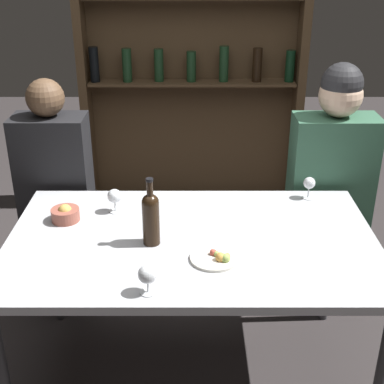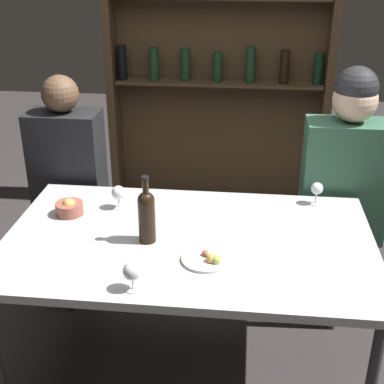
# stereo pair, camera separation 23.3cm
# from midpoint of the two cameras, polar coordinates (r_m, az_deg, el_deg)

# --- Properties ---
(ground_plane) EXTENTS (10.00, 10.00, 0.00)m
(ground_plane) POSITION_cam_midpoint_polar(r_m,az_deg,el_deg) (2.73, 2.24, -18.73)
(ground_plane) COLOR #332D2D
(dining_table) EXTENTS (1.57, 0.94, 0.75)m
(dining_table) POSITION_cam_midpoint_polar(r_m,az_deg,el_deg) (2.30, 2.53, -6.16)
(dining_table) COLOR #B7BABF
(dining_table) RESTS_ON ground_plane
(wine_rack_wall) EXTENTS (1.63, 0.21, 2.39)m
(wine_rack_wall) POSITION_cam_midpoint_polar(r_m,az_deg,el_deg) (3.96, 4.68, 15.82)
(wine_rack_wall) COLOR #4C3823
(wine_rack_wall) RESTS_ON ground_plane
(wine_bottle) EXTENTS (0.07, 0.07, 0.29)m
(wine_bottle) POSITION_cam_midpoint_polar(r_m,az_deg,el_deg) (2.19, -1.85, -2.43)
(wine_bottle) COLOR black
(wine_bottle) RESTS_ON dining_table
(wine_glass_0) EXTENTS (0.07, 0.07, 0.11)m
(wine_glass_0) POSITION_cam_midpoint_polar(r_m,az_deg,el_deg) (1.92, -2.94, -8.61)
(wine_glass_0) COLOR silver
(wine_glass_0) RESTS_ON dining_table
(wine_glass_1) EXTENTS (0.07, 0.07, 0.11)m
(wine_glass_1) POSITION_cam_midpoint_polar(r_m,az_deg,el_deg) (2.49, -5.23, -0.20)
(wine_glass_1) COLOR silver
(wine_glass_1) RESTS_ON dining_table
(wine_glass_2) EXTENTS (0.06, 0.06, 0.11)m
(wine_glass_2) POSITION_cam_midpoint_polar(r_m,az_deg,el_deg) (2.62, 15.68, 0.20)
(wine_glass_2) COLOR silver
(wine_glass_2) RESTS_ON dining_table
(food_plate_0) EXTENTS (0.19, 0.19, 0.04)m
(food_plate_0) POSITION_cam_midpoint_polar(r_m,az_deg,el_deg) (2.12, 4.85, -7.21)
(food_plate_0) COLOR silver
(food_plate_0) RESTS_ON dining_table
(snack_bowl) EXTENTS (0.13, 0.13, 0.08)m
(snack_bowl) POSITION_cam_midpoint_polar(r_m,az_deg,el_deg) (2.49, -10.37, -1.73)
(snack_bowl) COLOR #995142
(snack_bowl) RESTS_ON dining_table
(seated_person_left) EXTENTS (0.38, 0.22, 1.28)m
(seated_person_left) POSITION_cam_midpoint_polar(r_m,az_deg,el_deg) (3.01, -10.65, -0.51)
(seated_person_left) COLOR #26262B
(seated_person_left) RESTS_ON ground_plane
(seated_person_right) EXTENTS (0.43, 0.22, 1.36)m
(seated_person_right) POSITION_cam_midpoint_polar(r_m,az_deg,el_deg) (2.93, 17.90, -0.79)
(seated_person_right) COLOR #26262B
(seated_person_right) RESTS_ON ground_plane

